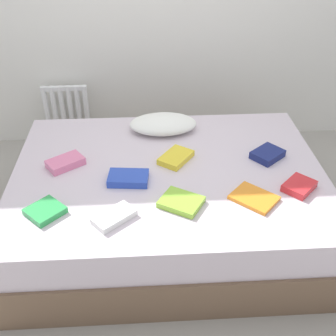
{
  "coord_description": "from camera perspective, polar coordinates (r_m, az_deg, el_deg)",
  "views": [
    {
      "loc": [
        -0.14,
        -2.19,
        2.02
      ],
      "look_at": [
        0.0,
        0.05,
        0.48
      ],
      "focal_mm": 45.12,
      "sensor_mm": 36.0,
      "label": 1
    }
  ],
  "objects": [
    {
      "name": "textbook_navy",
      "position": [
        2.85,
        13.29,
        1.81
      ],
      "size": [
        0.25,
        0.24,
        0.05
      ],
      "primitive_type": "cube",
      "rotation": [
        0.0,
        0.0,
        0.69
      ],
      "color": "navy",
      "rests_on": "bed"
    },
    {
      "name": "textbook_white",
      "position": [
        2.3,
        -7.28,
        -6.57
      ],
      "size": [
        0.25,
        0.24,
        0.04
      ],
      "primitive_type": "cube",
      "rotation": [
        0.0,
        0.0,
        0.7
      ],
      "color": "white",
      "rests_on": "bed"
    },
    {
      "name": "textbook_lime",
      "position": [
        2.38,
        1.79,
        -4.62
      ],
      "size": [
        0.28,
        0.27,
        0.03
      ],
      "primitive_type": "cube",
      "rotation": [
        0.0,
        0.0,
        -0.54
      ],
      "color": "#8CC638",
      "rests_on": "bed"
    },
    {
      "name": "textbook_blue",
      "position": [
        2.56,
        -5.39,
        -1.38
      ],
      "size": [
        0.26,
        0.18,
        0.05
      ],
      "primitive_type": "cube",
      "rotation": [
        0.0,
        0.0,
        -0.1
      ],
      "color": "#2847B7",
      "rests_on": "bed"
    },
    {
      "name": "pillow",
      "position": [
        3.07,
        -0.68,
        5.97
      ],
      "size": [
        0.48,
        0.31,
        0.11
      ],
      "primitive_type": "ellipsoid",
      "color": "white",
      "rests_on": "bed"
    },
    {
      "name": "textbook_red",
      "position": [
        2.61,
        17.3,
        -2.36
      ],
      "size": [
        0.23,
        0.23,
        0.04
      ],
      "primitive_type": "cube",
      "rotation": [
        0.0,
        0.0,
        0.78
      ],
      "color": "red",
      "rests_on": "bed"
    },
    {
      "name": "bed",
      "position": [
        2.81,
        0.06,
        -4.49
      ],
      "size": [
        2.0,
        1.5,
        0.5
      ],
      "color": "brown",
      "rests_on": "ground"
    },
    {
      "name": "ground_plane",
      "position": [
        2.98,
        0.06,
        -8.19
      ],
      "size": [
        8.0,
        8.0,
        0.0
      ],
      "primitive_type": "plane",
      "color": "#9E998E"
    },
    {
      "name": "radiator",
      "position": [
        3.84,
        -13.49,
        7.45
      ],
      "size": [
        0.39,
        0.04,
        0.47
      ],
      "color": "white",
      "rests_on": "ground"
    },
    {
      "name": "textbook_green",
      "position": [
        2.41,
        -16.27,
        -5.59
      ],
      "size": [
        0.25,
        0.25,
        0.04
      ],
      "primitive_type": "cube",
      "rotation": [
        0.0,
        0.0,
        0.78
      ],
      "color": "green",
      "rests_on": "bed"
    },
    {
      "name": "textbook_yellow",
      "position": [
        2.75,
        1.07,
        1.43
      ],
      "size": [
        0.26,
        0.27,
        0.04
      ],
      "primitive_type": "cube",
      "rotation": [
        0.0,
        0.0,
        0.94
      ],
      "color": "yellow",
      "rests_on": "bed"
    },
    {
      "name": "textbook_orange",
      "position": [
        2.47,
        11.54,
        -3.96
      ],
      "size": [
        0.31,
        0.3,
        0.02
      ],
      "primitive_type": "cube",
      "rotation": [
        0.0,
        0.0,
        -0.75
      ],
      "color": "orange",
      "rests_on": "bed"
    },
    {
      "name": "textbook_pink",
      "position": [
        2.77,
        -13.69,
        0.72
      ],
      "size": [
        0.26,
        0.24,
        0.05
      ],
      "primitive_type": "cube",
      "rotation": [
        0.0,
        0.0,
        0.61
      ],
      "color": "pink",
      "rests_on": "bed"
    }
  ]
}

